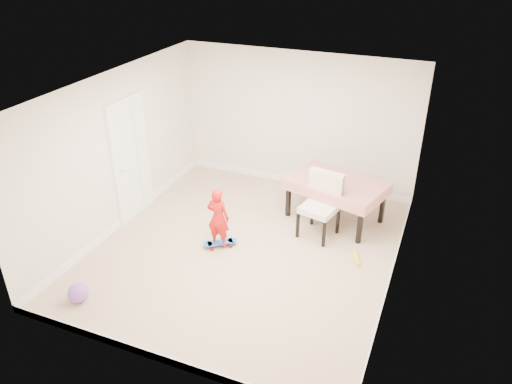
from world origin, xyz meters
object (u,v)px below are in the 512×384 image
at_px(dining_chair, 319,207).
at_px(skateboard, 220,244).
at_px(child, 218,220).
at_px(dining_table, 335,200).
at_px(balloon, 78,293).

distance_m(dining_chair, skateboard, 1.69).
bearing_deg(child, dining_table, -134.58).
bearing_deg(child, balloon, 57.26).
height_order(dining_table, child, child).
relative_size(dining_chair, child, 1.08).
bearing_deg(dining_chair, balloon, -119.07).
xyz_separation_m(child, balloon, (-1.19, -1.90, -0.36)).
distance_m(dining_table, balloon, 4.34).
xyz_separation_m(dining_chair, child, (-1.35, -0.92, -0.04)).
height_order(child, balloon, child).
bearing_deg(dining_chair, dining_table, 91.71).
height_order(skateboard, child, child).
distance_m(dining_chair, balloon, 3.82).
bearing_deg(balloon, skateboard, 57.92).
bearing_deg(dining_chair, child, -132.76).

